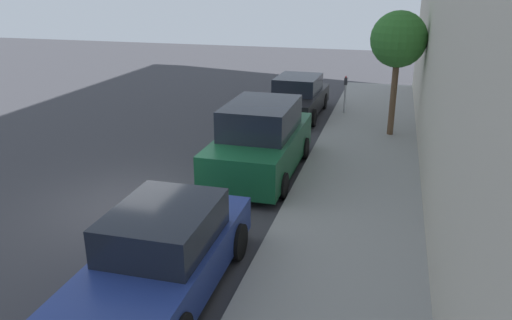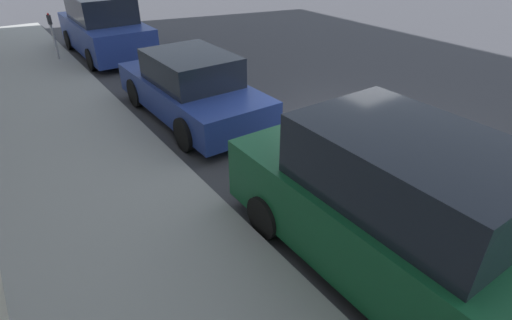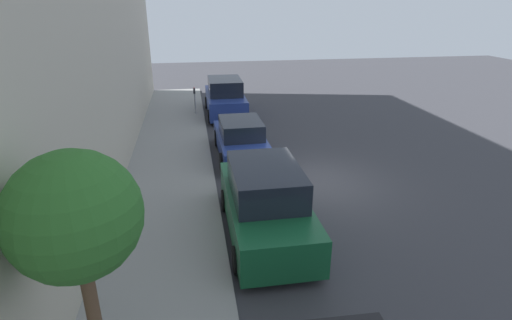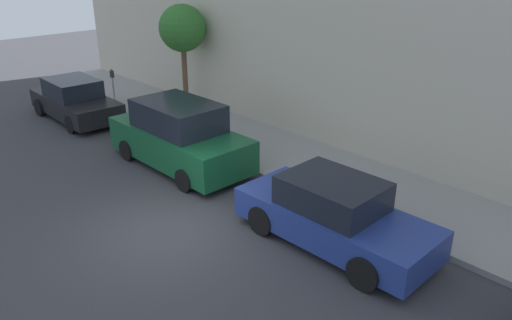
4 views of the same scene
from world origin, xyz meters
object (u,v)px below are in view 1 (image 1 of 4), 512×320
(parked_suv_third, at_px, (261,141))
(parking_meter_far, at_px, (345,91))
(street_tree, at_px, (399,40))
(parked_sedan_second, at_px, (164,254))
(parked_sedan_fourth, at_px, (297,97))

(parked_suv_third, height_order, parking_meter_far, parked_suv_third)
(parked_suv_third, xyz_separation_m, parking_meter_far, (1.56, 6.76, 0.10))
(street_tree, bearing_deg, parked_sedan_second, -108.94)
(parked_sedan_second, height_order, parked_suv_third, parked_suv_third)
(parked_sedan_second, xyz_separation_m, parking_meter_far, (1.67, 12.61, 0.31))
(parked_sedan_second, xyz_separation_m, street_tree, (3.47, 10.12, 2.52))
(parked_suv_third, xyz_separation_m, parked_sedan_fourth, (-0.25, 6.43, -0.21))
(parked_sedan_fourth, distance_m, parking_meter_far, 1.86)
(parked_sedan_second, height_order, street_tree, street_tree)
(parked_sedan_fourth, relative_size, parking_meter_far, 3.17)
(parked_suv_third, relative_size, parking_meter_far, 3.35)
(street_tree, bearing_deg, parking_meter_far, 125.96)
(parked_suv_third, height_order, street_tree, street_tree)
(parked_suv_third, distance_m, parking_meter_far, 6.94)
(parked_sedan_second, relative_size, parking_meter_far, 3.16)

